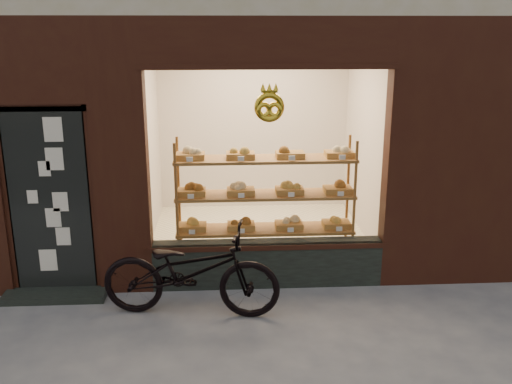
{
  "coord_description": "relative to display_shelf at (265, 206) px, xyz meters",
  "views": [
    {
      "loc": [
        -0.06,
        -4.14,
        2.99
      ],
      "look_at": [
        0.3,
        2.0,
        1.2
      ],
      "focal_mm": 40.0,
      "sensor_mm": 36.0,
      "label": 1
    }
  ],
  "objects": [
    {
      "name": "bicycle",
      "position": [
        -0.87,
        -1.11,
        -0.36
      ],
      "size": [
        1.97,
        0.92,
        1.0
      ],
      "primitive_type": "imported",
      "rotation": [
        0.0,
        0.0,
        1.43
      ],
      "color": "black",
      "rests_on": "ground"
    },
    {
      "name": "display_shelf",
      "position": [
        0.0,
        0.0,
        0.0
      ],
      "size": [
        2.2,
        0.45,
        1.7
      ],
      "color": "brown",
      "rests_on": "ground"
    }
  ]
}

